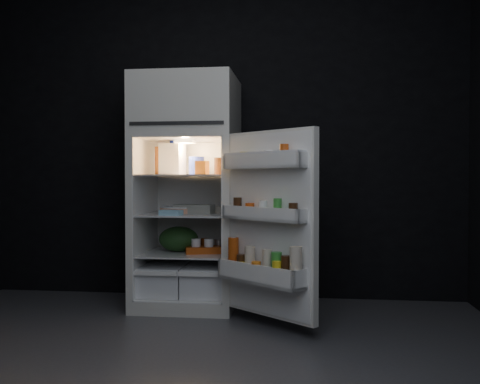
# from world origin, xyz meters

# --- Properties ---
(floor) EXTENTS (4.00, 3.40, 0.00)m
(floor) POSITION_xyz_m (0.00, 0.00, 0.00)
(floor) COLOR #46464A
(floor) RESTS_ON ground
(wall_back) EXTENTS (4.00, 0.00, 2.70)m
(wall_back) POSITION_xyz_m (0.00, 1.70, 1.35)
(wall_back) COLOR black
(wall_back) RESTS_ON ground
(refrigerator) EXTENTS (0.76, 0.71, 1.78)m
(refrigerator) POSITION_xyz_m (-0.21, 1.32, 0.96)
(refrigerator) COLOR silver
(refrigerator) RESTS_ON ground
(fridge_door) EXTENTS (0.67, 0.61, 1.22)m
(fridge_door) POSITION_xyz_m (0.46, 0.70, 0.68)
(fridge_door) COLOR silver
(fridge_door) RESTS_ON ground
(milk_jug) EXTENTS (0.18, 0.18, 0.24)m
(milk_jug) POSITION_xyz_m (-0.33, 1.30, 1.15)
(milk_jug) COLOR white
(milk_jug) RESTS_ON refrigerator
(mayo_jar) EXTENTS (0.15, 0.15, 0.14)m
(mayo_jar) POSITION_xyz_m (-0.15, 1.33, 1.10)
(mayo_jar) COLOR #1E30A6
(mayo_jar) RESTS_ON refrigerator
(jam_jar) EXTENTS (0.13, 0.13, 0.13)m
(jam_jar) POSITION_xyz_m (0.05, 1.28, 1.09)
(jam_jar) COLOR #321C0D
(jam_jar) RESTS_ON refrigerator
(amber_bottle) EXTENTS (0.09, 0.09, 0.22)m
(amber_bottle) POSITION_xyz_m (-0.44, 1.33, 1.14)
(amber_bottle) COLOR orange
(amber_bottle) RESTS_ON refrigerator
(small_carton) EXTENTS (0.10, 0.09, 0.10)m
(small_carton) POSITION_xyz_m (-0.06, 1.13, 1.08)
(small_carton) COLOR orange
(small_carton) RESTS_ON refrigerator
(egg_carton) EXTENTS (0.32, 0.17, 0.07)m
(egg_carton) POSITION_xyz_m (-0.15, 1.27, 0.76)
(egg_carton) COLOR gray
(egg_carton) RESTS_ON refrigerator
(pie) EXTENTS (0.38, 0.38, 0.04)m
(pie) POSITION_xyz_m (-0.28, 1.35, 0.75)
(pie) COLOR tan
(pie) RESTS_ON refrigerator
(flat_package) EXTENTS (0.18, 0.12, 0.04)m
(flat_package) POSITION_xyz_m (-0.28, 1.04, 0.75)
(flat_package) COLOR #85B6CD
(flat_package) RESTS_ON refrigerator
(wrapped_pkg) EXTENTS (0.14, 0.12, 0.05)m
(wrapped_pkg) POSITION_xyz_m (0.02, 1.41, 0.75)
(wrapped_pkg) COLOR beige
(wrapped_pkg) RESTS_ON refrigerator
(produce_bag) EXTENTS (0.39, 0.36, 0.20)m
(produce_bag) POSITION_xyz_m (-0.28, 1.30, 0.52)
(produce_bag) COLOR #193815
(produce_bag) RESTS_ON refrigerator
(yogurt_tray) EXTENTS (0.30, 0.22, 0.05)m
(yogurt_tray) POSITION_xyz_m (-0.07, 1.23, 0.45)
(yogurt_tray) COLOR #AE410E
(yogurt_tray) RESTS_ON refrigerator
(small_can_red) EXTENTS (0.10, 0.10, 0.09)m
(small_can_red) POSITION_xyz_m (-0.09, 1.43, 0.47)
(small_can_red) COLOR #AE410E
(small_can_red) RESTS_ON refrigerator
(small_can_silver) EXTENTS (0.07, 0.07, 0.09)m
(small_can_silver) POSITION_xyz_m (0.02, 1.39, 0.47)
(small_can_silver) COLOR silver
(small_can_silver) RESTS_ON refrigerator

